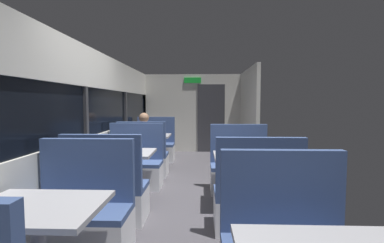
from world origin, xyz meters
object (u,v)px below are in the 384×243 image
object	(u,v)px
dining_table_far_window	(150,139)
coffee_cup_secondary	(5,206)
bench_mid_window_facing_end	(107,195)
bench_far_window_facing_end	(143,159)
dining_table_mid_window	(123,158)
dining_table_near_window	(37,219)
bench_far_window_facing_entry	(155,148)
dining_table_rear_aisle	(247,162)
bench_near_window_facing_entry	(82,220)
bench_rear_aisle_facing_end	(256,203)
coffee_cup_primary	(144,133)
seated_passenger	(144,149)
bench_mid_window_facing_entry	(135,168)
bench_rear_aisle_facing_entry	(239,172)

from	to	relation	value
dining_table_far_window	coffee_cup_secondary	bearing A→B (deg)	-91.63
bench_mid_window_facing_end	bench_far_window_facing_end	bearing A→B (deg)	90.00
dining_table_mid_window	coffee_cup_secondary	world-z (taller)	coffee_cup_secondary
dining_table_near_window	bench_far_window_facing_entry	xyz separation A→B (m)	(0.00, 4.91, -0.31)
bench_mid_window_facing_end	dining_table_rear_aisle	bearing A→B (deg)	15.59
dining_table_near_window	dining_table_far_window	xyz separation A→B (m)	(0.00, 4.21, 0.00)
bench_near_window_facing_entry	dining_table_far_window	xyz separation A→B (m)	(0.00, 3.51, 0.31)
dining_table_near_window	bench_rear_aisle_facing_end	xyz separation A→B (m)	(1.79, 1.20, -0.31)
bench_rear_aisle_facing_end	coffee_cup_primary	distance (m)	3.49
dining_table_far_window	seated_passenger	world-z (taller)	seated_passenger
dining_table_mid_window	bench_mid_window_facing_entry	xyz separation A→B (m)	(0.00, 0.70, -0.31)
seated_passenger	coffee_cup_primary	distance (m)	0.58
bench_rear_aisle_facing_end	coffee_cup_primary	xyz separation A→B (m)	(-1.89, 2.90, 0.46)
dining_table_far_window	bench_far_window_facing_end	world-z (taller)	bench_far_window_facing_end
bench_near_window_facing_entry	bench_far_window_facing_entry	bearing A→B (deg)	90.00
dining_table_far_window	bench_rear_aisle_facing_entry	size ratio (longest dim) A/B	0.82
bench_mid_window_facing_end	dining_table_far_window	size ratio (longest dim) A/B	1.22
dining_table_near_window	bench_far_window_facing_entry	distance (m)	4.92
bench_rear_aisle_facing_end	bench_rear_aisle_facing_entry	size ratio (longest dim) A/B	1.00
seated_passenger	coffee_cup_secondary	size ratio (longest dim) A/B	14.00
dining_table_near_window	coffee_cup_secondary	xyz separation A→B (m)	(-0.12, -0.14, 0.15)
bench_far_window_facing_end	bench_rear_aisle_facing_end	size ratio (longest dim) A/B	1.00
bench_far_window_facing_entry	coffee_cup_secondary	distance (m)	5.07
bench_rear_aisle_facing_entry	bench_near_window_facing_entry	bearing A→B (deg)	-133.24
bench_mid_window_facing_entry	coffee_cup_secondary	distance (m)	2.98
dining_table_near_window	bench_mid_window_facing_entry	world-z (taller)	bench_mid_window_facing_entry
bench_near_window_facing_entry	dining_table_far_window	bearing A→B (deg)	90.00
dining_table_near_window	bench_near_window_facing_entry	size ratio (longest dim) A/B	0.82
dining_table_near_window	coffee_cup_secondary	world-z (taller)	coffee_cup_secondary
coffee_cup_primary	dining_table_far_window	bearing A→B (deg)	46.09
dining_table_rear_aisle	coffee_cup_secondary	bearing A→B (deg)	-133.10
bench_mid_window_facing_entry	coffee_cup_primary	distance (m)	1.38
dining_table_mid_window	bench_mid_window_facing_entry	bearing A→B (deg)	90.00
seated_passenger	bench_far_window_facing_end	bearing A→B (deg)	-90.00
dining_table_mid_window	bench_mid_window_facing_end	world-z (taller)	bench_mid_window_facing_end
coffee_cup_primary	coffee_cup_secondary	xyz separation A→B (m)	(-0.02, -4.24, 0.00)
coffee_cup_primary	coffee_cup_secondary	distance (m)	4.24
bench_rear_aisle_facing_end	coffee_cup_primary	world-z (taller)	bench_rear_aisle_facing_end
bench_far_window_facing_end	coffee_cup_primary	size ratio (longest dim) A/B	12.22
dining_table_near_window	coffee_cup_primary	world-z (taller)	coffee_cup_primary
bench_far_window_facing_end	bench_mid_window_facing_end	bearing A→B (deg)	-90.00
dining_table_far_window	bench_rear_aisle_facing_end	distance (m)	3.51
bench_mid_window_facing_entry	bench_rear_aisle_facing_entry	distance (m)	1.80
dining_table_far_window	bench_far_window_facing_end	xyz separation A→B (m)	(0.00, -0.70, -0.31)
dining_table_far_window	coffee_cup_primary	distance (m)	0.21
dining_table_rear_aisle	seated_passenger	world-z (taller)	seated_passenger
bench_near_window_facing_entry	coffee_cup_secondary	bearing A→B (deg)	-98.37
dining_table_far_window	dining_table_near_window	bearing A→B (deg)	-90.00
bench_near_window_facing_entry	bench_mid_window_facing_entry	xyz separation A→B (m)	(0.00, 2.10, 0.00)
bench_mid_window_facing_entry	bench_rear_aisle_facing_entry	world-z (taller)	same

